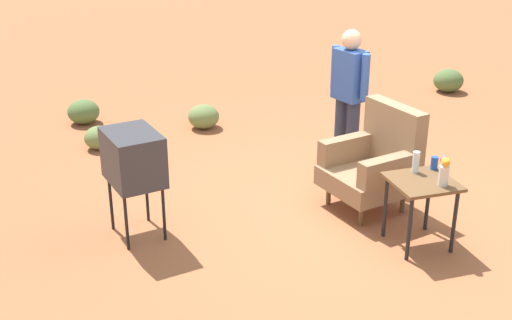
% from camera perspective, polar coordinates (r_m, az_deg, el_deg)
% --- Properties ---
extents(ground_plane, '(60.00, 60.00, 0.00)m').
position_cam_1_polar(ground_plane, '(6.91, 8.36, -4.14)').
color(ground_plane, '#A05B38').
extents(armchair, '(0.92, 0.93, 1.06)m').
position_cam_1_polar(armchair, '(6.80, 10.19, -0.12)').
color(armchair, brown).
rests_on(armchair, ground).
extents(side_table, '(0.56, 0.56, 0.65)m').
position_cam_1_polar(side_table, '(6.14, 14.00, -2.52)').
color(side_table, black).
rests_on(side_table, ground).
extents(tv_on_stand, '(0.68, 0.56, 1.03)m').
position_cam_1_polar(tv_on_stand, '(6.13, -10.45, 0.16)').
color(tv_on_stand, black).
rests_on(tv_on_stand, ground).
extents(person_standing, '(0.55, 0.32, 1.64)m').
position_cam_1_polar(person_standing, '(7.47, 7.93, 5.74)').
color(person_standing, '#2D3347').
rests_on(person_standing, ground).
extents(soda_can_blue, '(0.07, 0.07, 0.12)m').
position_cam_1_polar(soda_can_blue, '(6.34, 15.03, -0.25)').
color(soda_can_blue, blue).
rests_on(soda_can_blue, side_table).
extents(bottle_short_clear, '(0.06, 0.06, 0.20)m').
position_cam_1_polar(bottle_short_clear, '(6.21, 13.53, -0.17)').
color(bottle_short_clear, silver).
rests_on(bottle_short_clear, side_table).
extents(flower_vase, '(0.15, 0.10, 0.27)m').
position_cam_1_polar(flower_vase, '(5.99, 15.82, -0.81)').
color(flower_vase, silver).
rests_on(flower_vase, side_table).
extents(shrub_near, '(0.43, 0.43, 0.33)m').
position_cam_1_polar(shrub_near, '(9.48, -14.56, 4.02)').
color(shrub_near, '#516B38').
rests_on(shrub_near, ground).
extents(shrub_mid, '(0.47, 0.47, 0.36)m').
position_cam_1_polar(shrub_mid, '(11.04, 16.15, 6.55)').
color(shrub_mid, '#516B38').
rests_on(shrub_mid, ground).
extents(shrub_far, '(0.42, 0.42, 0.32)m').
position_cam_1_polar(shrub_far, '(9.03, -4.50, 3.72)').
color(shrub_far, olive).
rests_on(shrub_far, ground).
extents(shrub_lone, '(0.37, 0.37, 0.29)m').
position_cam_1_polar(shrub_lone, '(8.53, -13.27, 1.88)').
color(shrub_lone, olive).
rests_on(shrub_lone, ground).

